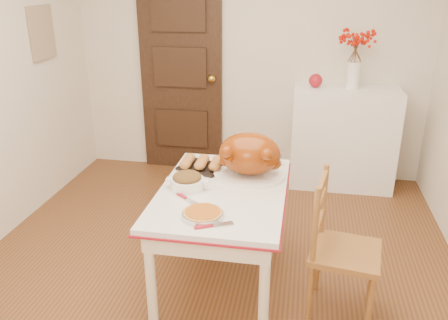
% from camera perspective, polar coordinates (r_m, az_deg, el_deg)
% --- Properties ---
extents(floor, '(3.50, 4.00, 0.00)m').
position_cam_1_polar(floor, '(3.28, -1.82, -14.71)').
color(floor, '#4F2F14').
rests_on(floor, ground).
extents(wall_back, '(3.50, 0.00, 2.50)m').
position_cam_1_polar(wall_back, '(4.66, 3.20, 13.15)').
color(wall_back, beige).
rests_on(wall_back, ground).
extents(door_back, '(0.85, 0.06, 2.06)m').
position_cam_1_polar(door_back, '(4.81, -5.35, 10.69)').
color(door_back, '#322014').
rests_on(door_back, ground).
extents(photo_board, '(0.03, 0.35, 0.45)m').
position_cam_1_polar(photo_board, '(4.44, -21.72, 14.52)').
color(photo_board, tan).
rests_on(photo_board, ground).
extents(sideboard, '(0.98, 0.44, 0.98)m').
position_cam_1_polar(sideboard, '(4.61, 14.61, 2.64)').
color(sideboard, white).
rests_on(sideboard, floor).
extents(kitchen_table, '(0.81, 1.18, 0.71)m').
position_cam_1_polar(kitchen_table, '(3.07, -0.17, -9.62)').
color(kitchen_table, silver).
rests_on(kitchen_table, floor).
extents(chair_oak, '(0.46, 0.46, 0.90)m').
position_cam_1_polar(chair_oak, '(2.86, 14.93, -10.68)').
color(chair_oak, '#9E6026').
rests_on(chair_oak, floor).
extents(berry_vase, '(0.26, 0.26, 0.51)m').
position_cam_1_polar(berry_vase, '(4.43, 15.95, 11.76)').
color(berry_vase, white).
rests_on(berry_vase, sideboard).
extents(apple, '(0.13, 0.13, 0.13)m').
position_cam_1_polar(apple, '(4.45, 11.33, 9.68)').
color(apple, maroon).
rests_on(apple, sideboard).
extents(turkey_platter, '(0.57, 0.51, 0.30)m').
position_cam_1_polar(turkey_platter, '(3.02, 3.21, 0.49)').
color(turkey_platter, maroon).
rests_on(turkey_platter, kitchen_table).
extents(pumpkin_pie, '(0.29, 0.29, 0.05)m').
position_cam_1_polar(pumpkin_pie, '(2.57, -2.66, -6.63)').
color(pumpkin_pie, '#AA5617').
rests_on(pumpkin_pie, kitchen_table).
extents(stuffing_dish, '(0.31, 0.27, 0.10)m').
position_cam_1_polar(stuffing_dish, '(2.90, -4.60, -2.61)').
color(stuffing_dish, brown).
rests_on(stuffing_dish, kitchen_table).
extents(rolls_tray, '(0.35, 0.31, 0.08)m').
position_cam_1_polar(rolls_tray, '(3.20, -2.77, -0.40)').
color(rolls_tray, '#C08141').
rests_on(rolls_tray, kitchen_table).
extents(pie_server, '(0.22, 0.15, 0.01)m').
position_cam_1_polar(pie_server, '(2.49, -1.25, -8.11)').
color(pie_server, silver).
rests_on(pie_server, kitchen_table).
extents(carving_knife, '(0.22, 0.19, 0.01)m').
position_cam_1_polar(carving_knife, '(2.76, -4.36, -4.99)').
color(carving_knife, silver).
rests_on(carving_knife, kitchen_table).
extents(drinking_glass, '(0.08, 0.08, 0.12)m').
position_cam_1_polar(drinking_glass, '(3.31, 2.75, 0.82)').
color(drinking_glass, white).
rests_on(drinking_glass, kitchen_table).
extents(shaker_pair, '(0.10, 0.05, 0.10)m').
position_cam_1_polar(shaker_pair, '(3.27, 6.38, 0.20)').
color(shaker_pair, white).
rests_on(shaker_pair, kitchen_table).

